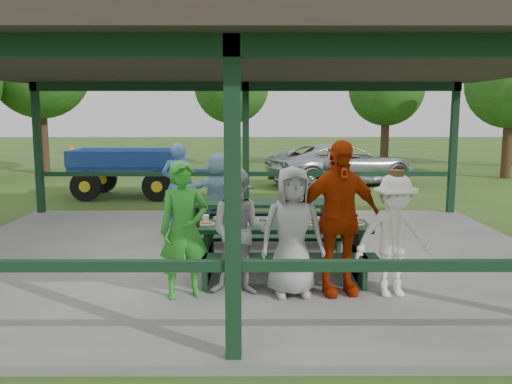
{
  "coord_description": "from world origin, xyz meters",
  "views": [
    {
      "loc": [
        0.2,
        -8.71,
        2.42
      ],
      "look_at": [
        0.22,
        -0.3,
        1.18
      ],
      "focal_mm": 38.0,
      "sensor_mm": 36.0,
      "label": 1
    }
  ],
  "objects_px": {
    "spectator_grey": "(328,197)",
    "contestant_red": "(338,218)",
    "contestant_green": "(184,230)",
    "contestant_grey_mid": "(292,232)",
    "spectator_lblue": "(218,193)",
    "spectator_blue": "(178,185)",
    "picnic_table_near": "(282,244)",
    "picnic_table_far": "(265,216)",
    "contestant_white_fedora": "(394,235)",
    "contestant_grey_left": "(239,232)",
    "farm_trailer": "(129,171)",
    "pickup_truck": "(342,164)"
  },
  "relations": [
    {
      "from": "contestant_grey_left",
      "to": "pickup_truck",
      "type": "relative_size",
      "value": 0.32
    },
    {
      "from": "picnic_table_far",
      "to": "farm_trailer",
      "type": "bearing_deg",
      "value": 122.42
    },
    {
      "from": "picnic_table_far",
      "to": "contestant_white_fedora",
      "type": "bearing_deg",
      "value": -60.96
    },
    {
      "from": "picnic_table_far",
      "to": "farm_trailer",
      "type": "xyz_separation_m",
      "value": [
        -3.82,
        6.01,
        0.15
      ]
    },
    {
      "from": "contestant_grey_mid",
      "to": "contestant_red",
      "type": "distance_m",
      "value": 0.61
    },
    {
      "from": "spectator_lblue",
      "to": "pickup_truck",
      "type": "xyz_separation_m",
      "value": [
        3.66,
        7.69,
        -0.19
      ]
    },
    {
      "from": "contestant_green",
      "to": "contestant_grey_left",
      "type": "distance_m",
      "value": 0.7
    },
    {
      "from": "picnic_table_near",
      "to": "picnic_table_far",
      "type": "relative_size",
      "value": 0.87
    },
    {
      "from": "contestant_green",
      "to": "contestant_grey_mid",
      "type": "bearing_deg",
      "value": -16.89
    },
    {
      "from": "picnic_table_far",
      "to": "pickup_truck",
      "type": "distance_m",
      "value": 8.97
    },
    {
      "from": "picnic_table_far",
      "to": "spectator_lblue",
      "type": "distance_m",
      "value": 1.26
    },
    {
      "from": "contestant_red",
      "to": "farm_trailer",
      "type": "distance_m",
      "value": 9.94
    },
    {
      "from": "spectator_grey",
      "to": "contestant_red",
      "type": "bearing_deg",
      "value": 106.94
    },
    {
      "from": "picnic_table_near",
      "to": "farm_trailer",
      "type": "distance_m",
      "value": 8.96
    },
    {
      "from": "spectator_lblue",
      "to": "spectator_blue",
      "type": "height_order",
      "value": "spectator_blue"
    },
    {
      "from": "contestant_grey_mid",
      "to": "picnic_table_near",
      "type": "bearing_deg",
      "value": 88.62
    },
    {
      "from": "contestant_green",
      "to": "spectator_grey",
      "type": "relative_size",
      "value": 1.2
    },
    {
      "from": "picnic_table_near",
      "to": "farm_trailer",
      "type": "relative_size",
      "value": 0.58
    },
    {
      "from": "contestant_white_fedora",
      "to": "spectator_grey",
      "type": "distance_m",
      "value": 3.6
    },
    {
      "from": "contestant_grey_left",
      "to": "spectator_lblue",
      "type": "distance_m",
      "value": 3.64
    },
    {
      "from": "spectator_lblue",
      "to": "spectator_blue",
      "type": "relative_size",
      "value": 0.91
    },
    {
      "from": "contestant_red",
      "to": "spectator_grey",
      "type": "bearing_deg",
      "value": 72.02
    },
    {
      "from": "contestant_grey_mid",
      "to": "farm_trailer",
      "type": "height_order",
      "value": "contestant_grey_mid"
    },
    {
      "from": "spectator_grey",
      "to": "contestant_grey_mid",
      "type": "bearing_deg",
      "value": 97.96
    },
    {
      "from": "contestant_white_fedora",
      "to": "spectator_grey",
      "type": "xyz_separation_m",
      "value": [
        -0.35,
        3.58,
        -0.07
      ]
    },
    {
      "from": "picnic_table_far",
      "to": "contestant_grey_left",
      "type": "xyz_separation_m",
      "value": [
        -0.38,
        -2.76,
        0.33
      ]
    },
    {
      "from": "contestant_grey_mid",
      "to": "spectator_grey",
      "type": "relative_size",
      "value": 1.16
    },
    {
      "from": "picnic_table_far",
      "to": "contestant_white_fedora",
      "type": "height_order",
      "value": "contestant_white_fedora"
    },
    {
      "from": "spectator_lblue",
      "to": "pickup_truck",
      "type": "distance_m",
      "value": 8.52
    },
    {
      "from": "spectator_lblue",
      "to": "picnic_table_far",
      "type": "bearing_deg",
      "value": 130.67
    },
    {
      "from": "contestant_grey_mid",
      "to": "contestant_red",
      "type": "relative_size",
      "value": 0.84
    },
    {
      "from": "spectator_blue",
      "to": "contestant_grey_mid",
      "type": "bearing_deg",
      "value": 118.16
    },
    {
      "from": "picnic_table_near",
      "to": "pickup_truck",
      "type": "relative_size",
      "value": 0.49
    },
    {
      "from": "pickup_truck",
      "to": "contestant_white_fedora",
      "type": "bearing_deg",
      "value": 151.69
    },
    {
      "from": "picnic_table_far",
      "to": "contestant_grey_left",
      "type": "distance_m",
      "value": 2.81
    },
    {
      "from": "picnic_table_far",
      "to": "contestant_white_fedora",
      "type": "distance_m",
      "value": 3.26
    },
    {
      "from": "picnic_table_far",
      "to": "contestant_grey_left",
      "type": "bearing_deg",
      "value": -97.76
    },
    {
      "from": "picnic_table_far",
      "to": "farm_trailer",
      "type": "height_order",
      "value": "farm_trailer"
    },
    {
      "from": "contestant_green",
      "to": "contestant_red",
      "type": "bearing_deg",
      "value": -15.61
    },
    {
      "from": "contestant_green",
      "to": "spectator_lblue",
      "type": "distance_m",
      "value": 3.73
    },
    {
      "from": "picnic_table_near",
      "to": "contestant_green",
      "type": "xyz_separation_m",
      "value": [
        -1.28,
        -0.88,
        0.39
      ]
    },
    {
      "from": "contestant_grey_left",
      "to": "contestant_red",
      "type": "xyz_separation_m",
      "value": [
        1.25,
        0.01,
        0.18
      ]
    },
    {
      "from": "spectator_lblue",
      "to": "spectator_grey",
      "type": "xyz_separation_m",
      "value": [
        2.12,
        -0.1,
        -0.07
      ]
    },
    {
      "from": "contestant_red",
      "to": "contestant_white_fedora",
      "type": "xyz_separation_m",
      "value": [
        0.7,
        -0.09,
        -0.21
      ]
    },
    {
      "from": "picnic_table_near",
      "to": "picnic_table_far",
      "type": "bearing_deg",
      "value": 95.96
    },
    {
      "from": "spectator_lblue",
      "to": "spectator_blue",
      "type": "distance_m",
      "value": 0.95
    },
    {
      "from": "picnic_table_far",
      "to": "spectator_grey",
      "type": "height_order",
      "value": "spectator_grey"
    },
    {
      "from": "farm_trailer",
      "to": "contestant_grey_mid",
      "type": "bearing_deg",
      "value": -64.59
    },
    {
      "from": "contestant_white_fedora",
      "to": "spectator_lblue",
      "type": "relative_size",
      "value": 1.03
    },
    {
      "from": "farm_trailer",
      "to": "contestant_white_fedora",
      "type": "bearing_deg",
      "value": -58.18
    }
  ]
}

